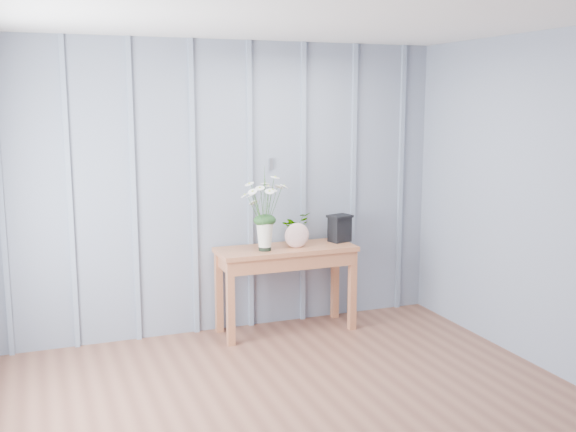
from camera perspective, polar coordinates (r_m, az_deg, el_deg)
name	(u,v)px	position (r m, az deg, el deg)	size (l,w,h in m)	color
room_shell	(274,102)	(4.49, -1.17, 9.62)	(4.00, 4.50, 2.50)	gray
sideboard	(286,260)	(5.83, -0.18, -3.74)	(1.20, 0.45, 0.75)	#A15C39
daisy_vase	(265,201)	(5.60, -1.99, 1.24)	(0.47, 0.36, 0.67)	black
spider_plant	(295,228)	(5.94, 0.60, -1.02)	(0.25, 0.21, 0.27)	#183D1A
felt_disc_vessel	(297,235)	(5.76, 0.76, -1.66)	(0.22, 0.06, 0.22)	#9D4E59
carved_box	(340,228)	(6.03, 4.40, -1.02)	(0.23, 0.20, 0.24)	black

